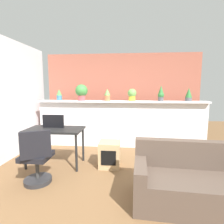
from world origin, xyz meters
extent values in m
plane|color=brown|center=(0.00, 0.00, 0.00)|extent=(12.00, 12.00, 0.00)
cube|color=silver|center=(0.00, 2.00, 0.59)|extent=(4.31, 0.16, 1.18)
cube|color=silver|center=(0.00, 1.96, 1.20)|extent=(4.31, 0.32, 0.04)
cube|color=#9E5442|center=(0.00, 2.60, 1.25)|extent=(4.31, 0.10, 2.50)
cylinder|color=#386B84|center=(-1.63, 1.99, 1.28)|extent=(0.14, 0.14, 0.13)
cone|color=#4C9347|center=(-1.63, 1.99, 1.43)|extent=(0.14, 0.14, 0.16)
cylinder|color=#B7474C|center=(-1.02, 1.95, 1.29)|extent=(0.19, 0.19, 0.14)
sphere|color=#3D843D|center=(-1.02, 1.95, 1.48)|extent=(0.32, 0.32, 0.32)
cylinder|color=#C66B42|center=(-0.34, 1.92, 1.29)|extent=(0.14, 0.14, 0.14)
cone|color=#669E4C|center=(-0.34, 1.92, 1.44)|extent=(0.15, 0.15, 0.17)
cylinder|color=gold|center=(0.28, 1.98, 1.27)|extent=(0.17, 0.17, 0.11)
sphere|color=#669E4C|center=(0.28, 1.98, 1.41)|extent=(0.22, 0.22, 0.22)
cylinder|color=#4C4C51|center=(1.00, 1.96, 1.27)|extent=(0.13, 0.13, 0.10)
sphere|color=#2D7033|center=(1.00, 1.96, 1.37)|extent=(0.16, 0.16, 0.16)
cone|color=#2D7033|center=(1.00, 1.96, 1.50)|extent=(0.13, 0.13, 0.21)
cylinder|color=#4C4C51|center=(1.67, 1.99, 1.27)|extent=(0.16, 0.16, 0.09)
cone|color=#2D7033|center=(1.67, 1.99, 1.43)|extent=(0.16, 0.16, 0.23)
cylinder|color=black|center=(-1.75, 0.48, 0.35)|extent=(0.04, 0.04, 0.71)
cylinder|color=black|center=(-0.75, 0.48, 0.35)|extent=(0.04, 0.04, 0.71)
cylinder|color=black|center=(-1.75, 0.98, 0.35)|extent=(0.04, 0.04, 0.71)
cylinder|color=black|center=(-0.75, 0.98, 0.35)|extent=(0.04, 0.04, 0.71)
cube|color=black|center=(-1.25, 0.73, 0.73)|extent=(1.10, 0.60, 0.04)
cube|color=black|center=(-1.31, 0.81, 0.88)|extent=(0.43, 0.04, 0.26)
cylinder|color=#262628|center=(-1.28, 0.04, 0.04)|extent=(0.44, 0.44, 0.07)
cylinder|color=#333333|center=(-1.28, 0.04, 0.24)|extent=(0.06, 0.06, 0.34)
cube|color=black|center=(-1.28, 0.04, 0.45)|extent=(0.44, 0.44, 0.08)
cube|color=black|center=(-1.19, -0.13, 0.70)|extent=(0.42, 0.27, 0.42)
cube|color=tan|center=(-0.16, 0.76, 0.25)|extent=(0.40, 0.40, 0.50)
cube|color=black|center=(-0.16, 0.57, 0.25)|extent=(0.28, 0.04, 0.28)
cube|color=brown|center=(1.07, -0.33, 0.20)|extent=(1.61, 0.86, 0.40)
cube|color=brown|center=(1.09, -0.03, 0.60)|extent=(1.57, 0.26, 0.40)
cube|color=brown|center=(0.37, -0.28, 0.48)|extent=(0.21, 0.77, 0.16)
camera|label=1|loc=(0.20, -2.62, 1.56)|focal=28.84mm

